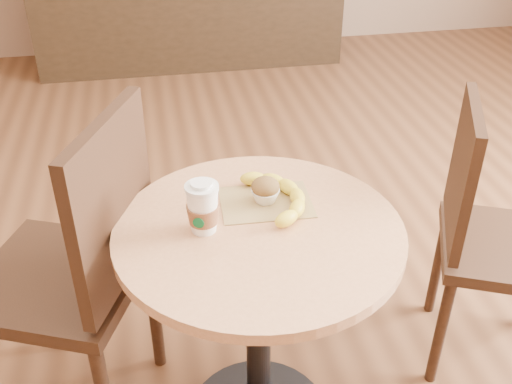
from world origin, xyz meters
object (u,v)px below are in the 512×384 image
cafe_table (259,290)px  banana (278,197)px  coffee_cup (203,209)px  muffin (265,190)px  chair_right (489,233)px  chair_left (79,267)px

cafe_table → banana: banana is taller
coffee_cup → banana: (0.21, 0.08, -0.04)m
cafe_table → muffin: 0.27m
chair_right → muffin: size_ratio=12.01×
chair_right → banana: 0.75m
cafe_table → muffin: muffin is taller
cafe_table → banana: 0.26m
chair_left → chair_right: 1.25m
chair_left → chair_right: size_ratio=1.10×
coffee_cup → muffin: coffee_cup is taller
chair_right → banana: (-0.70, -0.07, 0.26)m
cafe_table → coffee_cup: 0.30m
cafe_table → muffin: bearing=70.9°
coffee_cup → muffin: bearing=50.8°
cafe_table → coffee_cup: coffee_cup is taller
chair_right → cafe_table: bearing=125.9°
cafe_table → chair_left: (-0.48, 0.17, 0.02)m
banana → muffin: bearing=146.1°
cafe_table → chair_left: size_ratio=0.73×
chair_right → muffin: chair_right is taller
chair_right → coffee_cup: 0.97m
cafe_table → chair_right: size_ratio=0.81×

